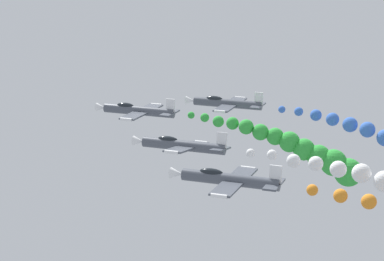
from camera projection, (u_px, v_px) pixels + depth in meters
The scene contains 5 objects.
airplane_lead at pixel (138, 110), 89.13m from camera, with size 9.57×10.35×2.34m.
smoke_trail_lead at pixel (310, 154), 83.20m from camera, with size 3.20×20.66×7.00m.
airplane_left_inner at pixel (182, 145), 76.68m from camera, with size 9.49×10.35×2.82m.
airplane_right_inner at pixel (226, 103), 94.85m from camera, with size 9.57×10.35×2.33m.
airplane_left_outer at pixel (228, 179), 65.82m from camera, with size 9.57×10.35×2.34m.
Camera 1 is at (-74.04, -26.28, 114.05)m, focal length 69.03 mm.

